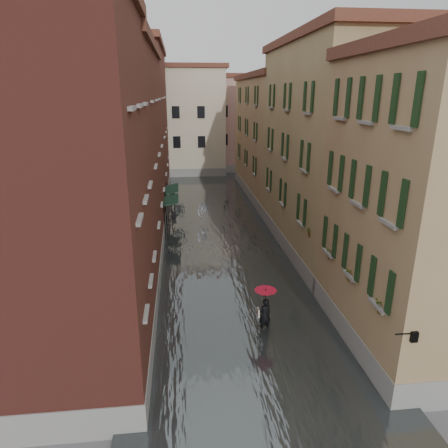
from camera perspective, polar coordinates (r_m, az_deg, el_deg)
ground at (r=19.12m, az=2.80°, el=-13.97°), size 120.00×120.00×0.00m
floodwater at (r=30.78m, az=-0.95°, el=-0.90°), size 10.00×60.00×0.20m
building_left_near at (r=15.08m, az=-22.79°, el=2.65°), size 6.00×8.00×13.00m
building_left_mid at (r=25.64m, az=-16.11°, el=8.70°), size 6.00×14.00×12.50m
building_left_far at (r=40.33m, az=-12.76°, el=13.26°), size 6.00×16.00×14.00m
building_right_near at (r=17.55m, az=27.43°, el=1.51°), size 6.00×8.00×11.50m
building_right_mid at (r=27.02m, az=14.98°, el=9.78°), size 6.00×14.00×13.00m
building_right_far at (r=41.36m, az=7.45°, el=11.92°), size 6.00×16.00×11.50m
building_end_cream at (r=54.09m, az=-6.82°, el=14.19°), size 12.00×9.00×13.00m
building_end_pink at (r=56.79m, az=2.60°, el=13.97°), size 10.00×9.00×12.00m
awning_near at (r=30.33m, az=-7.63°, el=3.31°), size 1.09×2.81×2.80m
awning_far at (r=33.81m, az=-7.52°, el=4.88°), size 1.09×3.18×2.80m
wall_lantern at (r=14.13m, az=25.36°, el=-14.24°), size 0.71×0.22×0.35m
window_planters at (r=18.01m, az=16.42°, el=-4.30°), size 0.59×8.58×0.84m
pedestrian_main at (r=17.96m, az=5.87°, el=-11.61°), size 0.99×0.99×2.06m
pedestrian_far at (r=36.54m, az=-7.19°, el=3.29°), size 0.90×0.74×1.72m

